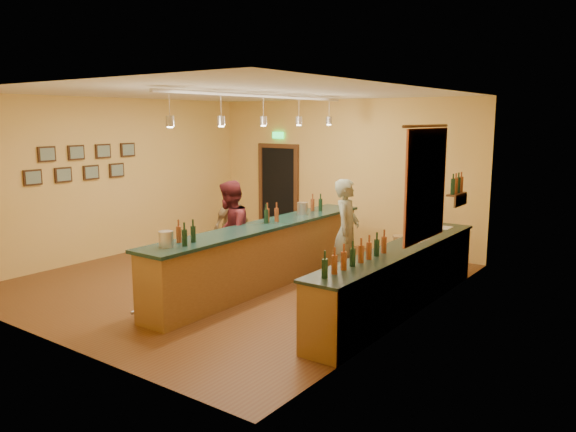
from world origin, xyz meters
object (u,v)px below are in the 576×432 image
Objects in this scene: tasting_bar at (264,250)px; customer_a at (230,233)px; bar_stool at (401,243)px; back_counter at (399,278)px; customer_b at (232,225)px; bartender at (347,231)px.

customer_a is at bearing -156.49° from tasting_bar.
back_counter is at bearing -65.94° from bar_stool.
tasting_bar is 1.52m from customer_b.
tasting_bar is 3.26× the size of customer_b.
back_counter is 2.56× the size of bartender.
customer_a reaches higher than tasting_bar.
bar_stool is at bearing 56.31° from tasting_bar.
tasting_bar is at bearing 61.45° from customer_b.
back_counter is 0.89× the size of tasting_bar.
customer_a reaches higher than bar_stool.
customer_b is (-0.79, 0.93, -0.10)m from customer_a.
customer_b is (-2.34, -0.31, -0.11)m from bartender.
customer_b is at bearing -161.92° from customer_a.
customer_a reaches higher than back_counter.
tasting_bar is 1.45m from bartender.
bartender is (-1.37, 0.82, 0.40)m from back_counter.
back_counter is at bearing 75.85° from customer_a.
bartender is at bearing -111.36° from bar_stool.
bartender is at bearing 96.37° from customer_b.
tasting_bar is 7.70× the size of bar_stool.
back_counter is 2.58× the size of customer_a.
customer_a is at bearing 39.13° from customer_b.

